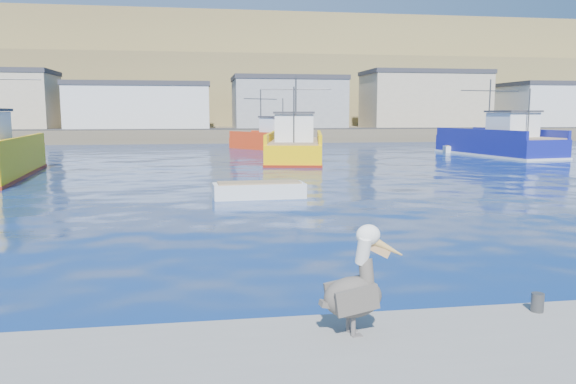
% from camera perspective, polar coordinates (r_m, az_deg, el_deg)
% --- Properties ---
extents(ground, '(260.00, 260.00, 0.00)m').
position_cam_1_polar(ground, '(12.05, 2.33, -9.55)').
color(ground, '#061F51').
rests_on(ground, ground).
extents(dock_bollards, '(36.20, 0.20, 0.30)m').
position_cam_1_polar(dock_bollards, '(8.89, 10.62, -11.76)').
color(dock_bollards, '#4C4C4C').
rests_on(dock_bollards, dock).
extents(far_shore, '(200.00, 81.00, 24.00)m').
position_cam_1_polar(far_shore, '(120.61, -7.97, 10.46)').
color(far_shore, brown).
rests_on(far_shore, ground).
extents(trawler_yellow_b, '(6.24, 12.19, 6.56)m').
position_cam_1_polar(trawler_yellow_b, '(43.00, 0.73, 4.56)').
color(trawler_yellow_b, '#FFC002').
rests_on(trawler_yellow_b, ground).
extents(trawler_blue, '(6.35, 13.08, 6.67)m').
position_cam_1_polar(trawler_blue, '(52.14, 20.65, 4.71)').
color(trawler_blue, navy).
rests_on(trawler_blue, ground).
extents(boat_orange, '(7.29, 8.68, 6.09)m').
position_cam_1_polar(boat_orange, '(57.19, -2.03, 5.39)').
color(boat_orange, red).
rests_on(boat_orange, ground).
extents(skiff_mid, '(4.00, 1.56, 0.86)m').
position_cam_1_polar(skiff_mid, '(24.30, -2.96, 0.04)').
color(skiff_mid, silver).
rests_on(skiff_mid, ground).
extents(skiff_far, '(1.97, 3.91, 0.81)m').
position_cam_1_polar(skiff_far, '(55.90, 15.94, 4.23)').
color(skiff_far, silver).
rests_on(skiff_far, ground).
extents(pelican, '(1.29, 0.61, 1.58)m').
position_cam_1_polar(pelican, '(8.14, 6.93, -9.63)').
color(pelican, '#595451').
rests_on(pelican, dock).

